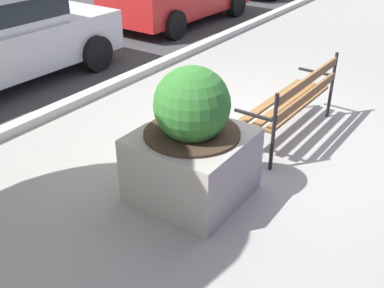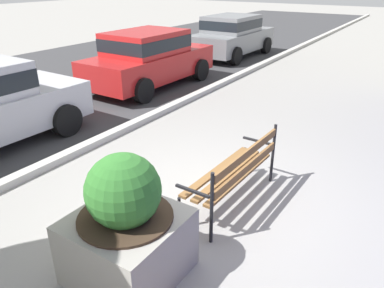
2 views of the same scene
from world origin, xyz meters
The scene contains 4 objects.
ground_plane centered at (0.00, 0.00, 0.00)m, with size 80.00×80.00×0.00m, color gray.
curb_stone centered at (0.00, 2.90, 0.06)m, with size 60.00×0.20×0.12m, color #B2AFA8.
park_bench centered at (0.21, -0.22, 0.54)m, with size 1.82×0.59×0.95m.
concrete_planter centered at (-1.58, 0.12, 0.59)m, with size 1.07×1.07×1.41m.
Camera 1 is at (-4.82, -2.10, 2.79)m, focal length 41.81 mm.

